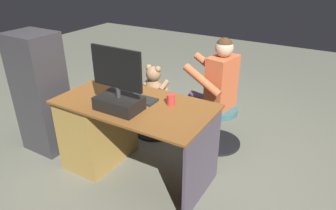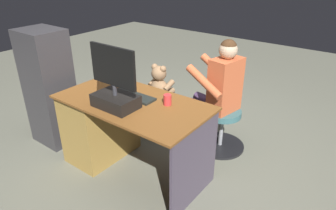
{
  "view_description": "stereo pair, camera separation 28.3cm",
  "coord_description": "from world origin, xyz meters",
  "px_view_note": "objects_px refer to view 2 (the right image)",
  "views": [
    {
      "loc": [
        -1.43,
        2.23,
        1.84
      ],
      "look_at": [
        -0.13,
        0.04,
        0.6
      ],
      "focal_mm": 32.54,
      "sensor_mm": 36.0,
      "label": 1
    },
    {
      "loc": [
        -1.66,
        2.07,
        1.84
      ],
      "look_at": [
        -0.13,
        0.04,
        0.6
      ],
      "focal_mm": 32.54,
      "sensor_mm": 36.0,
      "label": 2
    }
  ],
  "objects_px": {
    "person": "(217,87)",
    "office_chair_teddy": "(159,111)",
    "tv_remote": "(109,91)",
    "visitor_chair": "(221,127)",
    "computer_mouse": "(112,87)",
    "desk": "(107,123)",
    "cup": "(167,100)",
    "teddy_bear": "(160,83)",
    "keyboard": "(133,96)",
    "monitor": "(115,91)"
  },
  "relations": [
    {
      "from": "desk",
      "to": "teddy_bear",
      "type": "bearing_deg",
      "value": -97.85
    },
    {
      "from": "cup",
      "to": "person",
      "type": "relative_size",
      "value": 0.08
    },
    {
      "from": "keyboard",
      "to": "teddy_bear",
      "type": "relative_size",
      "value": 1.12
    },
    {
      "from": "visitor_chair",
      "to": "keyboard",
      "type": "bearing_deg",
      "value": 56.55
    },
    {
      "from": "teddy_bear",
      "to": "visitor_chair",
      "type": "relative_size",
      "value": 0.74
    },
    {
      "from": "desk",
      "to": "teddy_bear",
      "type": "height_order",
      "value": "teddy_bear"
    },
    {
      "from": "desk",
      "to": "person",
      "type": "bearing_deg",
      "value": -131.75
    },
    {
      "from": "keyboard",
      "to": "visitor_chair",
      "type": "xyz_separation_m",
      "value": [
        -0.51,
        -0.77,
        -0.5
      ]
    },
    {
      "from": "keyboard",
      "to": "office_chair_teddy",
      "type": "xyz_separation_m",
      "value": [
        0.21,
        -0.63,
        -0.47
      ]
    },
    {
      "from": "cup",
      "to": "visitor_chair",
      "type": "height_order",
      "value": "cup"
    },
    {
      "from": "monitor",
      "to": "office_chair_teddy",
      "type": "relative_size",
      "value": 1.11
    },
    {
      "from": "desk",
      "to": "tv_remote",
      "type": "xyz_separation_m",
      "value": [
        -0.05,
        -0.02,
        0.35
      ]
    },
    {
      "from": "computer_mouse",
      "to": "person",
      "type": "distance_m",
      "value": 1.02
    },
    {
      "from": "person",
      "to": "office_chair_teddy",
      "type": "bearing_deg",
      "value": 11.08
    },
    {
      "from": "computer_mouse",
      "to": "visitor_chair",
      "type": "distance_m",
      "value": 1.2
    },
    {
      "from": "keyboard",
      "to": "office_chair_teddy",
      "type": "relative_size",
      "value": 0.91
    },
    {
      "from": "teddy_bear",
      "to": "keyboard",
      "type": "bearing_deg",
      "value": 108.15
    },
    {
      "from": "computer_mouse",
      "to": "keyboard",
      "type": "bearing_deg",
      "value": 177.03
    },
    {
      "from": "monitor",
      "to": "person",
      "type": "bearing_deg",
      "value": -112.59
    },
    {
      "from": "computer_mouse",
      "to": "visitor_chair",
      "type": "xyz_separation_m",
      "value": [
        -0.79,
        -0.75,
        -0.51
      ]
    },
    {
      "from": "visitor_chair",
      "to": "desk",
      "type": "bearing_deg",
      "value": 45.82
    },
    {
      "from": "desk",
      "to": "office_chair_teddy",
      "type": "bearing_deg",
      "value": -97.99
    },
    {
      "from": "cup",
      "to": "person",
      "type": "xyz_separation_m",
      "value": [
        -0.09,
        -0.69,
        -0.1
      ]
    },
    {
      "from": "computer_mouse",
      "to": "cup",
      "type": "height_order",
      "value": "cup"
    },
    {
      "from": "tv_remote",
      "to": "visitor_chair",
      "type": "bearing_deg",
      "value": -151.64
    },
    {
      "from": "cup",
      "to": "office_chair_teddy",
      "type": "xyz_separation_m",
      "value": [
        0.54,
        -0.57,
        -0.51
      ]
    },
    {
      "from": "keyboard",
      "to": "visitor_chair",
      "type": "bearing_deg",
      "value": -123.45
    },
    {
      "from": "monitor",
      "to": "visitor_chair",
      "type": "distance_m",
      "value": 1.27
    },
    {
      "from": "computer_mouse",
      "to": "office_chair_teddy",
      "type": "height_order",
      "value": "computer_mouse"
    },
    {
      "from": "visitor_chair",
      "to": "person",
      "type": "relative_size",
      "value": 0.44
    },
    {
      "from": "computer_mouse",
      "to": "teddy_bear",
      "type": "bearing_deg",
      "value": -96.45
    },
    {
      "from": "person",
      "to": "monitor",
      "type": "bearing_deg",
      "value": 67.41
    },
    {
      "from": "cup",
      "to": "tv_remote",
      "type": "xyz_separation_m",
      "value": [
        0.59,
        0.11,
        -0.04
      ]
    },
    {
      "from": "office_chair_teddy",
      "to": "teddy_bear",
      "type": "distance_m",
      "value": 0.34
    },
    {
      "from": "monitor",
      "to": "person",
      "type": "distance_m",
      "value": 1.08
    },
    {
      "from": "keyboard",
      "to": "computer_mouse",
      "type": "distance_m",
      "value": 0.28
    },
    {
      "from": "monitor",
      "to": "teddy_bear",
      "type": "distance_m",
      "value": 0.93
    },
    {
      "from": "keyboard",
      "to": "person",
      "type": "relative_size",
      "value": 0.36
    },
    {
      "from": "keyboard",
      "to": "teddy_bear",
      "type": "xyz_separation_m",
      "value": [
        0.21,
        -0.64,
        -0.13
      ]
    },
    {
      "from": "keyboard",
      "to": "tv_remote",
      "type": "distance_m",
      "value": 0.26
    },
    {
      "from": "visitor_chair",
      "to": "person",
      "type": "xyz_separation_m",
      "value": [
        0.08,
        0.02,
        0.44
      ]
    },
    {
      "from": "desk",
      "to": "cup",
      "type": "bearing_deg",
      "value": -168.51
    },
    {
      "from": "office_chair_teddy",
      "to": "visitor_chair",
      "type": "xyz_separation_m",
      "value": [
        -0.72,
        -0.14,
        -0.03
      ]
    },
    {
      "from": "office_chair_teddy",
      "to": "teddy_bear",
      "type": "relative_size",
      "value": 1.23
    },
    {
      "from": "monitor",
      "to": "cup",
      "type": "xyz_separation_m",
      "value": [
        -0.31,
        -0.29,
        -0.1
      ]
    },
    {
      "from": "teddy_bear",
      "to": "person",
      "type": "relative_size",
      "value": 0.32
    },
    {
      "from": "cup",
      "to": "computer_mouse",
      "type": "bearing_deg",
      "value": 4.17
    },
    {
      "from": "keyboard",
      "to": "computer_mouse",
      "type": "height_order",
      "value": "computer_mouse"
    },
    {
      "from": "desk",
      "to": "computer_mouse",
      "type": "bearing_deg",
      "value": -107.66
    },
    {
      "from": "visitor_chair",
      "to": "person",
      "type": "height_order",
      "value": "person"
    }
  ]
}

